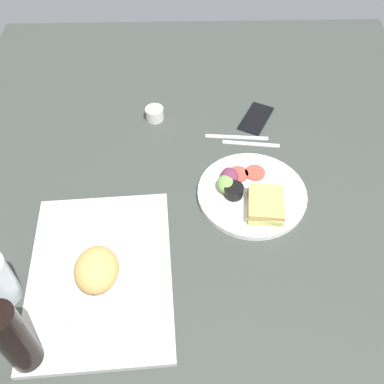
% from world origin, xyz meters
% --- Properties ---
extents(ground_plane, '(1.90, 1.50, 0.03)m').
position_xyz_m(ground_plane, '(0.00, 0.00, -0.01)').
color(ground_plane, '#383D38').
extents(serving_tray, '(0.47, 0.36, 0.02)m').
position_xyz_m(serving_tray, '(-0.20, 0.25, 0.01)').
color(serving_tray, '#B2B2AD').
rests_on(serving_tray, ground_plane).
extents(bread_plate_near, '(0.21, 0.21, 0.09)m').
position_xyz_m(bread_plate_near, '(-0.22, 0.25, 0.05)').
color(bread_plate_near, white).
rests_on(bread_plate_near, serving_tray).
extents(plate_with_salad, '(0.29, 0.29, 0.05)m').
position_xyz_m(plate_with_salad, '(0.03, -0.13, 0.02)').
color(plate_with_salad, white).
rests_on(plate_with_salad, ground_plane).
extents(soda_bottle, '(0.06, 0.06, 0.21)m').
position_xyz_m(soda_bottle, '(-0.39, 0.37, 0.11)').
color(soda_bottle, black).
rests_on(soda_bottle, ground_plane).
extents(espresso_cup, '(0.06, 0.06, 0.04)m').
position_xyz_m(espresso_cup, '(0.36, 0.14, 0.02)').
color(espresso_cup, silver).
rests_on(espresso_cup, ground_plane).
extents(fork, '(0.04, 0.17, 0.01)m').
position_xyz_m(fork, '(0.24, -0.15, 0.00)').
color(fork, '#B7B7BC').
rests_on(fork, ground_plane).
extents(knife, '(0.03, 0.19, 0.01)m').
position_xyz_m(knife, '(0.27, -0.11, 0.00)').
color(knife, '#B7B7BC').
rests_on(knife, ground_plane).
extents(cell_phone, '(0.16, 0.13, 0.01)m').
position_xyz_m(cell_phone, '(0.35, -0.18, 0.00)').
color(cell_phone, black).
rests_on(cell_phone, ground_plane).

